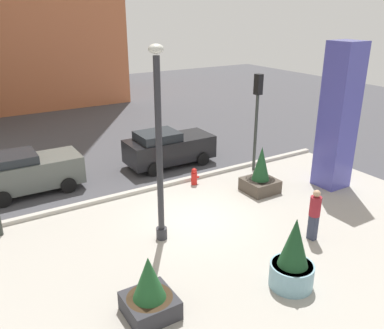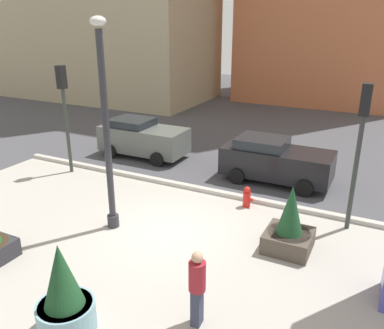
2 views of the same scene
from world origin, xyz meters
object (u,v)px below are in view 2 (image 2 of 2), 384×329
fire_hydrant (247,197)px  car_curb_west (275,160)px  lamp_post (107,134)px  potted_plant_mid_plaza (289,227)px  pedestrian_by_curb (197,285)px  traffic_light_far_side (64,102)px  car_curb_east (143,138)px  traffic_light_corner (361,135)px  potted_plant_curbside (64,297)px

fire_hydrant → car_curb_west: (0.20, 2.69, 0.51)m
lamp_post → car_curb_west: 7.16m
lamp_post → potted_plant_mid_plaza: (5.21, 1.16, -2.32)m
potted_plant_mid_plaza → pedestrian_by_curb: potted_plant_mid_plaza is taller
fire_hydrant → traffic_light_far_side: bearing=-178.8°
pedestrian_by_curb → car_curb_east: bearing=129.0°
potted_plant_mid_plaza → traffic_light_far_side: traffic_light_far_side is taller
traffic_light_corner → car_curb_east: bearing=162.6°
potted_plant_mid_plaza → traffic_light_corner: 3.36m
traffic_light_corner → car_curb_east: traffic_light_corner is taller
potted_plant_mid_plaza → car_curb_west: bearing=110.2°
lamp_post → traffic_light_corner: (6.57, 3.18, -0.01)m
traffic_light_far_side → pedestrian_by_curb: 10.58m
traffic_light_far_side → traffic_light_corner: (11.07, 0.14, 0.03)m
potted_plant_curbside → car_curb_west: potted_plant_curbside is taller
fire_hydrant → potted_plant_mid_plaza: bearing=-46.5°
fire_hydrant → car_curb_west: car_curb_west is taller
lamp_post → traffic_light_far_side: bearing=145.9°
potted_plant_mid_plaza → traffic_light_far_side: 10.15m
potted_plant_mid_plaza → car_curb_east: potted_plant_mid_plaza is taller
car_curb_east → lamp_post: bearing=-64.7°
traffic_light_far_side → lamp_post: bearing=-34.1°
potted_plant_curbside → fire_hydrant: potted_plant_curbside is taller
potted_plant_mid_plaza → traffic_light_far_side: size_ratio=0.44×
car_curb_east → car_curb_west: 6.39m
traffic_light_far_side → potted_plant_mid_plaza: bearing=-11.0°
potted_plant_mid_plaza → pedestrian_by_curb: (-1.01, -3.79, 0.28)m
traffic_light_corner → car_curb_west: (-3.10, 2.70, -2.14)m
fire_hydrant → pedestrian_by_curb: (0.93, -5.84, 0.63)m
lamp_post → car_curb_west: (3.47, 5.89, -2.15)m
lamp_post → fire_hydrant: size_ratio=8.30×
lamp_post → pedestrian_by_curb: bearing=-32.1°
car_curb_west → car_curb_east: bearing=177.6°
car_curb_east → fire_hydrant: bearing=-25.5°
lamp_post → car_curb_west: lamp_post is taller
fire_hydrant → traffic_light_corner: 4.23m
potted_plant_curbside → car_curb_east: potted_plant_curbside is taller
potted_plant_mid_plaza → car_curb_west: potted_plant_mid_plaza is taller
fire_hydrant → potted_plant_curbside: bearing=-100.9°
lamp_post → potted_plant_mid_plaza: bearing=12.5°
car_curb_west → potted_plant_curbside: bearing=-99.1°
pedestrian_by_curb → fire_hydrant: bearing=99.1°
potted_plant_curbside → traffic_light_far_side: bearing=132.0°
traffic_light_corner → traffic_light_far_side: bearing=-179.3°
traffic_light_far_side → traffic_light_corner: traffic_light_corner is taller
pedestrian_by_curb → lamp_post: bearing=147.9°
lamp_post → car_curb_east: lamp_post is taller
lamp_post → potted_plant_curbside: size_ratio=3.00×
fire_hydrant → pedestrian_by_curb: pedestrian_by_curb is taller
potted_plant_mid_plaza → pedestrian_by_curb: bearing=-104.9°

